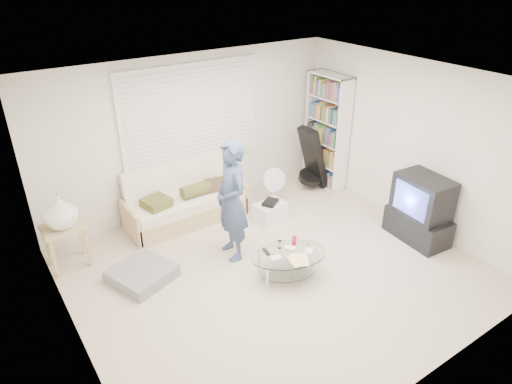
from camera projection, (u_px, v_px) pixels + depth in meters
ground at (275, 270)px, 6.12m from camera, size 5.00×5.00×0.00m
room_shell at (255, 146)px, 5.72m from camera, size 5.02×4.52×2.51m
window_blinds at (192, 117)px, 7.01m from camera, size 2.32×0.08×1.62m
futon_sofa at (185, 203)px, 7.16m from camera, size 1.87×0.76×0.92m
grey_floor_pillow at (142, 274)px, 5.92m from camera, size 0.90×0.90×0.16m
side_table at (61, 214)px, 5.85m from camera, size 0.54×0.44×1.08m
bookshelf at (327, 131)px, 8.02m from camera, size 0.32×0.84×2.01m
guitar_case at (312, 162)px, 8.05m from camera, size 0.48×0.43×1.13m
floor_fan at (273, 184)px, 7.56m from camera, size 0.41×0.27×0.67m
storage_bin at (270, 211)px, 7.22m from camera, size 0.52×0.39×0.34m
tv_unit at (420, 210)px, 6.59m from camera, size 0.57×0.96×1.00m
coffee_table at (289, 258)px, 5.85m from camera, size 1.15×0.92×0.49m
standing_person at (232, 201)px, 6.06m from camera, size 0.48×0.67×1.71m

